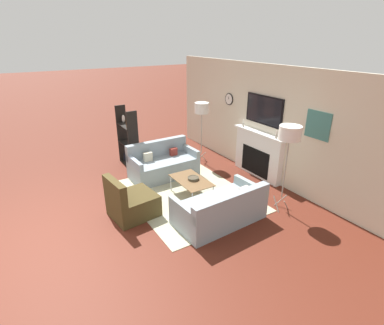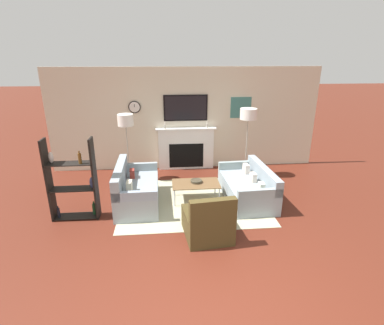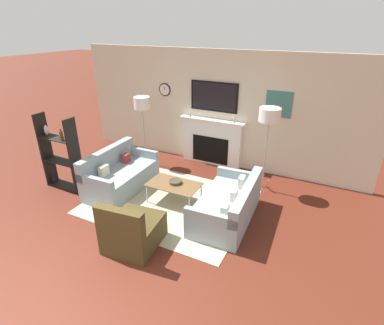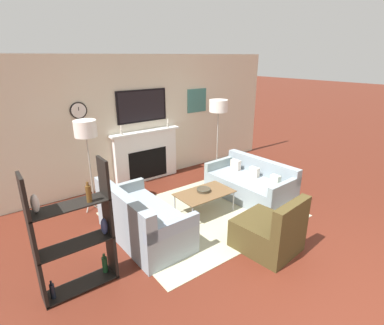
{
  "view_description": "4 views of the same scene",
  "coord_description": "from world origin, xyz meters",
  "px_view_note": "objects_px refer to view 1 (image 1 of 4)",
  "views": [
    {
      "loc": [
        5.02,
        -0.0,
        3.25
      ],
      "look_at": [
        0.01,
        3.08,
        0.77
      ],
      "focal_mm": 28.0,
      "sensor_mm": 36.0,
      "label": 1
    },
    {
      "loc": [
        -0.54,
        -2.78,
        2.95
      ],
      "look_at": [
        0.01,
        3.28,
        0.78
      ],
      "focal_mm": 28.0,
      "sensor_mm": 36.0,
      "label": 2
    },
    {
      "loc": [
        2.63,
        -1.31,
        3.2
      ],
      "look_at": [
        0.28,
        3.38,
        0.75
      ],
      "focal_mm": 28.0,
      "sensor_mm": 36.0,
      "label": 3
    },
    {
      "loc": [
        -2.98,
        -0.65,
        2.67
      ],
      "look_at": [
        0.23,
        3.62,
        0.75
      ],
      "focal_mm": 28.0,
      "sensor_mm": 36.0,
      "label": 4
    }
  ],
  "objects_px": {
    "couch_right": "(221,209)",
    "floor_lamp_right": "(290,134)",
    "couch_left": "(163,165)",
    "decorative_bowl": "(193,178)",
    "shelf_unit": "(128,139)",
    "floor_lamp_left": "(202,109)",
    "coffee_table": "(191,181)",
    "armchair": "(131,203)"
  },
  "relations": [
    {
      "from": "floor_lamp_right",
      "to": "floor_lamp_left",
      "type": "bearing_deg",
      "value": 180.0
    },
    {
      "from": "couch_left",
      "to": "floor_lamp_left",
      "type": "distance_m",
      "value": 1.81
    },
    {
      "from": "armchair",
      "to": "decorative_bowl",
      "type": "relative_size",
      "value": 3.72
    },
    {
      "from": "couch_left",
      "to": "shelf_unit",
      "type": "relative_size",
      "value": 1.04
    },
    {
      "from": "couch_right",
      "to": "armchair",
      "type": "relative_size",
      "value": 1.88
    },
    {
      "from": "couch_left",
      "to": "decorative_bowl",
      "type": "relative_size",
      "value": 6.7
    },
    {
      "from": "decorative_bowl",
      "to": "floor_lamp_left",
      "type": "xyz_separation_m",
      "value": [
        -1.55,
        1.23,
        1.07
      ]
    },
    {
      "from": "armchair",
      "to": "shelf_unit",
      "type": "relative_size",
      "value": 0.58
    },
    {
      "from": "decorative_bowl",
      "to": "shelf_unit",
      "type": "height_order",
      "value": "shelf_unit"
    },
    {
      "from": "couch_right",
      "to": "floor_lamp_left",
      "type": "bearing_deg",
      "value": 153.77
    },
    {
      "from": "couch_left",
      "to": "decorative_bowl",
      "type": "bearing_deg",
      "value": 4.38
    },
    {
      "from": "armchair",
      "to": "couch_right",
      "type": "bearing_deg",
      "value": 51.53
    },
    {
      "from": "couch_left",
      "to": "couch_right",
      "type": "height_order",
      "value": "couch_left"
    },
    {
      "from": "armchair",
      "to": "floor_lamp_left",
      "type": "distance_m",
      "value": 3.35
    },
    {
      "from": "couch_left",
      "to": "coffee_table",
      "type": "height_order",
      "value": "couch_left"
    },
    {
      "from": "couch_left",
      "to": "shelf_unit",
      "type": "distance_m",
      "value": 1.26
    },
    {
      "from": "couch_right",
      "to": "decorative_bowl",
      "type": "bearing_deg",
      "value": 175.23
    },
    {
      "from": "couch_left",
      "to": "armchair",
      "type": "bearing_deg",
      "value": -45.34
    },
    {
      "from": "couch_left",
      "to": "couch_right",
      "type": "bearing_deg",
      "value": 0.11
    },
    {
      "from": "shelf_unit",
      "to": "armchair",
      "type": "bearing_deg",
      "value": -19.95
    },
    {
      "from": "shelf_unit",
      "to": "couch_right",
      "type": "bearing_deg",
      "value": 7.76
    },
    {
      "from": "couch_right",
      "to": "shelf_unit",
      "type": "xyz_separation_m",
      "value": [
        -3.49,
        -0.48,
        0.47
      ]
    },
    {
      "from": "coffee_table",
      "to": "shelf_unit",
      "type": "height_order",
      "value": "shelf_unit"
    },
    {
      "from": "armchair",
      "to": "floor_lamp_right",
      "type": "distance_m",
      "value": 3.27
    },
    {
      "from": "shelf_unit",
      "to": "decorative_bowl",
      "type": "bearing_deg",
      "value": 13.52
    },
    {
      "from": "couch_left",
      "to": "floor_lamp_left",
      "type": "relative_size",
      "value": 0.98
    },
    {
      "from": "couch_right",
      "to": "shelf_unit",
      "type": "height_order",
      "value": "shelf_unit"
    },
    {
      "from": "couch_left",
      "to": "armchair",
      "type": "distance_m",
      "value": 1.9
    },
    {
      "from": "coffee_table",
      "to": "floor_lamp_right",
      "type": "distance_m",
      "value": 2.26
    },
    {
      "from": "shelf_unit",
      "to": "floor_lamp_right",
      "type": "bearing_deg",
      "value": 25.49
    },
    {
      "from": "couch_left",
      "to": "couch_right",
      "type": "xyz_separation_m",
      "value": [
        2.41,
        0.0,
        -0.04
      ]
    },
    {
      "from": "floor_lamp_right",
      "to": "shelf_unit",
      "type": "bearing_deg",
      "value": -154.51
    },
    {
      "from": "decorative_bowl",
      "to": "couch_right",
      "type": "bearing_deg",
      "value": -4.77
    },
    {
      "from": "couch_left",
      "to": "coffee_table",
      "type": "relative_size",
      "value": 1.64
    },
    {
      "from": "couch_right",
      "to": "floor_lamp_right",
      "type": "relative_size",
      "value": 0.98
    },
    {
      "from": "armchair",
      "to": "coffee_table",
      "type": "bearing_deg",
      "value": 92.5
    },
    {
      "from": "couch_right",
      "to": "coffee_table",
      "type": "xyz_separation_m",
      "value": [
        -1.14,
        0.05,
        0.11
      ]
    },
    {
      "from": "armchair",
      "to": "floor_lamp_left",
      "type": "height_order",
      "value": "floor_lamp_left"
    },
    {
      "from": "couch_left",
      "to": "decorative_bowl",
      "type": "height_order",
      "value": "couch_left"
    },
    {
      "from": "coffee_table",
      "to": "floor_lamp_left",
      "type": "distance_m",
      "value": 2.3
    },
    {
      "from": "coffee_table",
      "to": "decorative_bowl",
      "type": "height_order",
      "value": "decorative_bowl"
    },
    {
      "from": "couch_left",
      "to": "floor_lamp_left",
      "type": "bearing_deg",
      "value": 101.57
    }
  ]
}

